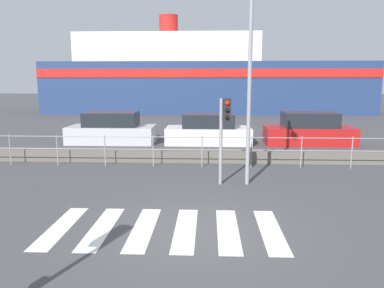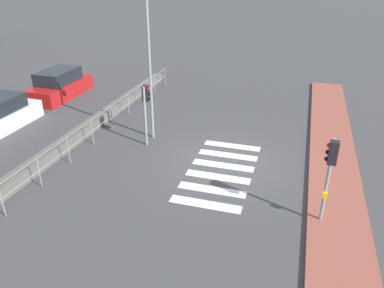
{
  "view_description": "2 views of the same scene",
  "coord_description": "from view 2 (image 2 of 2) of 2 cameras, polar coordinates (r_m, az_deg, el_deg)",
  "views": [
    {
      "loc": [
        0.23,
        -7.51,
        3.13
      ],
      "look_at": [
        -0.19,
        2.0,
        1.5
      ],
      "focal_mm": 35.0,
      "sensor_mm": 36.0,
      "label": 1
    },
    {
      "loc": [
        -12.76,
        -2.5,
        7.12
      ],
      "look_at": [
        -1.13,
        1.0,
        1.2
      ],
      "focal_mm": 35.0,
      "sensor_mm": 36.0,
      "label": 2
    }
  ],
  "objects": [
    {
      "name": "traffic_light_near",
      "position": [
        11.1,
        20.29,
        -3.11
      ],
      "size": [
        0.34,
        0.32,
        2.8
      ],
      "color": "gray",
      "rests_on": "ground_plane"
    },
    {
      "name": "sidewalk_brick",
      "position": [
        14.67,
        20.87,
        -4.68
      ],
      "size": [
        24.0,
        1.8,
        0.12
      ],
      "color": "#934C3D",
      "rests_on": "ground_plane"
    },
    {
      "name": "harbor_fence",
      "position": [
        16.5,
        -15.02,
        2.36
      ],
      "size": [
        17.84,
        0.04,
        1.15
      ],
      "color": "gray",
      "rests_on": "ground_plane"
    },
    {
      "name": "traffic_light_far",
      "position": [
        15.65,
        -7.06,
        6.35
      ],
      "size": [
        0.34,
        0.32,
        2.6
      ],
      "color": "gray",
      "rests_on": "ground_plane"
    },
    {
      "name": "streetlamp",
      "position": [
        15.71,
        -6.03,
        13.79
      ],
      "size": [
        0.32,
        0.96,
        6.24
      ],
      "color": "gray",
      "rests_on": "ground_plane"
    },
    {
      "name": "seawall",
      "position": [
        17.16,
        -17.33,
        1.06
      ],
      "size": [
        19.78,
        0.55,
        0.46
      ],
      "color": "#605B54",
      "rests_on": "ground_plane"
    },
    {
      "name": "parked_car_red",
      "position": [
        23.31,
        -19.52,
        8.43
      ],
      "size": [
        4.28,
        1.8,
        1.58
      ],
      "color": "#B21919",
      "rests_on": "ground_plane"
    },
    {
      "name": "ground_plane",
      "position": [
        14.82,
        4.97,
        -2.83
      ],
      "size": [
        160.0,
        160.0,
        0.0
      ],
      "primitive_type": "plane",
      "color": "#424244"
    },
    {
      "name": "crosswalk",
      "position": [
        14.23,
        4.37,
        -4.11
      ],
      "size": [
        4.95,
        2.4,
        0.01
      ],
      "color": "silver",
      "rests_on": "ground_plane"
    }
  ]
}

